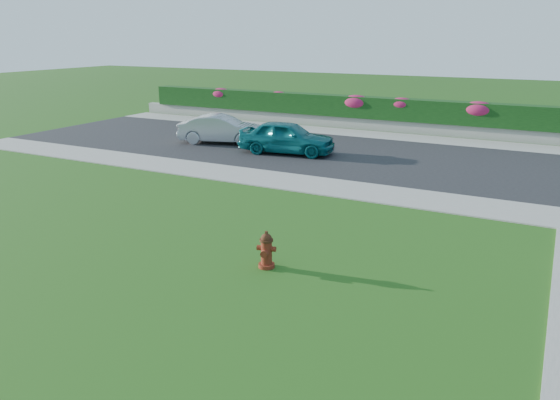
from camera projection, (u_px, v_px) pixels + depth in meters
The scene contains 14 objects.
ground at pixel (181, 310), 10.01m from camera, with size 120.00×120.00×0.00m, color black.
street_far at pixel (284, 148), 24.09m from camera, with size 26.00×8.00×0.04m, color black.
sidewalk_far at pixel (200, 170), 20.29m from camera, with size 24.00×2.00×0.04m, color gray.
sidewalk_beyond at pixel (404, 137), 26.57m from camera, with size 34.00×2.00×0.04m, color gray.
retaining_wall at pixel (412, 127), 27.76m from camera, with size 34.00×0.40×0.60m, color gray.
hedge at pixel (414, 110), 27.60m from camera, with size 32.00×0.90×1.10m, color black.
fire_hydrant at pixel (266, 250), 11.73m from camera, with size 0.43×0.41×0.83m.
sedan_teal at pixel (287, 137), 22.77m from camera, with size 1.61×4.00×1.36m, color #0D5E64.
sedan_silver at pixel (222, 129), 24.95m from camera, with size 1.35×3.88×1.28m, color #9B9DA2.
flower_clump_a at pixel (221, 94), 32.52m from camera, with size 1.32×0.85×0.66m, color #AF1E4C.
flower_clump_b at pixel (279, 96), 30.80m from camera, with size 1.09×0.70×0.55m, color #AF1E4C.
flower_clump_c at pixel (356, 102), 28.79m from camera, with size 1.52×0.97×0.76m, color #AF1E4C.
flower_clump_d at pixel (402, 104), 27.70m from camera, with size 1.27×0.81×0.63m, color #AF1E4C.
flower_clump_e at pixel (479, 109), 26.06m from camera, with size 1.52×0.98×0.76m, color #AF1E4C.
Camera 1 is at (5.75, -7.13, 4.86)m, focal length 35.00 mm.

